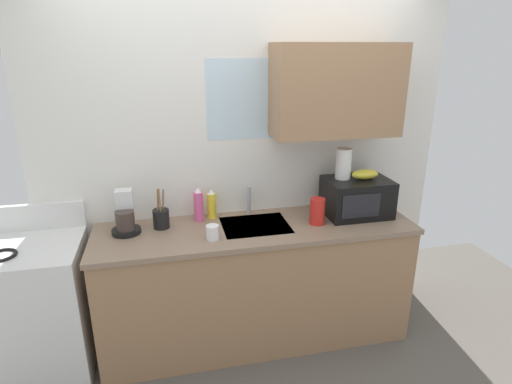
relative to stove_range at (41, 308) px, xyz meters
name	(u,v)px	position (x,y,z in m)	size (l,w,h in m)	color
kitchen_wall_assembly	(262,151)	(1.56, 0.31, 0.90)	(2.97, 0.42, 2.50)	white
counter_unit	(256,282)	(1.45, 0.00, 0.00)	(2.20, 0.63, 0.90)	#9E7551
sink_faucet	(249,200)	(1.45, 0.24, 0.55)	(0.03, 0.03, 0.21)	#B2B5BA
stove_range	(41,308)	(0.00, 0.00, 0.00)	(0.60, 0.60, 1.08)	white
microwave	(357,197)	(2.21, 0.04, 0.58)	(0.46, 0.35, 0.27)	black
banana_bunch	(365,174)	(2.26, 0.05, 0.75)	(0.20, 0.11, 0.07)	gold
paper_towel_roll	(343,164)	(2.11, 0.10, 0.82)	(0.11, 0.11, 0.22)	white
coffee_maker	(125,217)	(0.58, 0.10, 0.55)	(0.19, 0.21, 0.28)	black
dish_soap_bottle_yellow	(212,204)	(1.17, 0.21, 0.54)	(0.06, 0.06, 0.22)	yellow
dish_soap_bottle_pink	(199,205)	(1.07, 0.18, 0.56)	(0.07, 0.07, 0.25)	#E55999
cereal_canister	(317,211)	(1.87, -0.05, 0.53)	(0.10, 0.10, 0.19)	red
mug_white	(213,232)	(1.13, -0.14, 0.49)	(0.08, 0.08, 0.10)	white
utensil_crock	(161,218)	(0.81, 0.12, 0.51)	(0.11, 0.11, 0.29)	black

